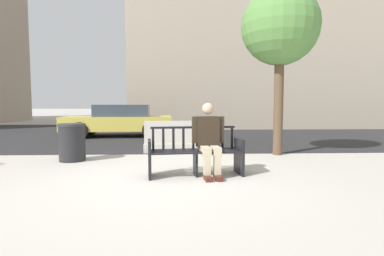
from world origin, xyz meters
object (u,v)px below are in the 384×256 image
object	(u,v)px
jersey_barrier_centre	(181,139)
trash_bin	(72,142)
street_bench	(195,154)
seated_person	(209,138)
street_tree	(280,28)
car_taxi_near	(120,120)

from	to	relation	value
jersey_barrier_centre	trash_bin	bearing A→B (deg)	-152.71
trash_bin	street_bench	bearing A→B (deg)	-29.09
seated_person	jersey_barrier_centre	size ratio (longest dim) A/B	0.66
street_bench	trash_bin	bearing A→B (deg)	150.91
jersey_barrier_centre	street_tree	world-z (taller)	street_tree
street_bench	car_taxi_near	size ratio (longest dim) A/B	0.40
street_tree	car_taxi_near	bearing A→B (deg)	136.42
street_bench	jersey_barrier_centre	xyz separation A→B (m)	(-0.24, 2.82, -0.06)
car_taxi_near	trash_bin	xyz separation A→B (m)	(-0.01, -5.38, -0.23)
street_bench	jersey_barrier_centre	distance (m)	2.83
seated_person	trash_bin	xyz separation A→B (m)	(-2.98, 1.55, -0.26)
street_bench	street_tree	size ratio (longest dim) A/B	0.41
jersey_barrier_centre	car_taxi_near	distance (m)	4.80
street_bench	trash_bin	world-z (taller)	street_bench
seated_person	car_taxi_near	bearing A→B (deg)	113.18
seated_person	car_taxi_near	world-z (taller)	seated_person
seated_person	car_taxi_near	distance (m)	7.55
street_tree	trash_bin	xyz separation A→B (m)	(-4.98, -0.66, -2.77)
street_bench	jersey_barrier_centre	size ratio (longest dim) A/B	0.87
street_bench	street_tree	xyz separation A→B (m)	(2.24, 2.18, 2.81)
seated_person	car_taxi_near	size ratio (longest dim) A/B	0.30
seated_person	trash_bin	distance (m)	3.37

